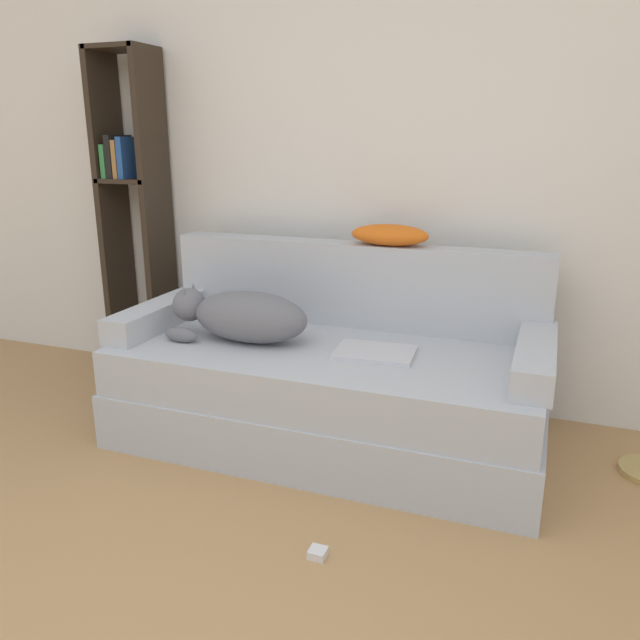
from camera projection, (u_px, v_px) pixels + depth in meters
wall_back at (376, 138)px, 3.10m from camera, size 7.13×0.06×2.70m
couch at (327, 395)px, 2.85m from camera, size 1.90×0.90×0.46m
couch_backrest at (354, 284)px, 3.06m from camera, size 1.86×0.15×0.41m
couch_arm_left at (159, 315)px, 3.05m from camera, size 0.15×0.71×0.12m
couch_arm_right at (535, 358)px, 2.46m from camera, size 0.15×0.71×0.12m
dog at (242, 316)px, 2.83m from camera, size 0.67×0.29×0.24m
laptop at (375, 352)px, 2.68m from camera, size 0.35×0.27×0.02m
throw_pillow at (390, 235)px, 2.93m from camera, size 0.37×0.18×0.10m
bookshelf at (133, 203)px, 3.49m from camera, size 0.33×0.26×1.82m
power_adapter at (318, 553)px, 2.10m from camera, size 0.06×0.06×0.03m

